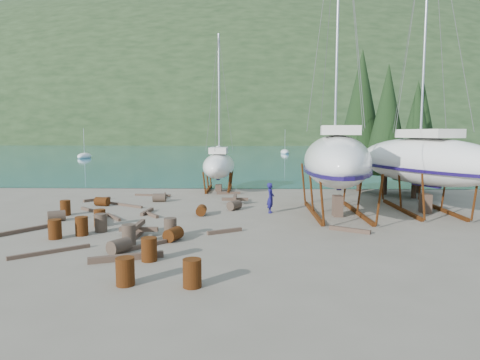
{
  "coord_description": "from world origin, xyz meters",
  "views": [
    {
      "loc": [
        2.12,
        -21.28,
        4.7
      ],
      "look_at": [
        1.47,
        3.0,
        2.07
      ],
      "focal_mm": 32.0,
      "sensor_mm": 36.0,
      "label": 1
    }
  ],
  "objects_px": {
    "large_sailboat_far": "(423,161)",
    "small_sailboat_shore": "(219,165)",
    "large_sailboat_near": "(336,160)",
    "worker": "(271,198)"
  },
  "relations": [
    {
      "from": "large_sailboat_near",
      "to": "large_sailboat_far",
      "type": "bearing_deg",
      "value": 20.17
    },
    {
      "from": "large_sailboat_near",
      "to": "small_sailboat_shore",
      "type": "relative_size",
      "value": 1.55
    },
    {
      "from": "large_sailboat_far",
      "to": "worker",
      "type": "relative_size",
      "value": 10.54
    },
    {
      "from": "small_sailboat_shore",
      "to": "large_sailboat_far",
      "type": "bearing_deg",
      "value": -34.43
    },
    {
      "from": "large_sailboat_far",
      "to": "small_sailboat_shore",
      "type": "relative_size",
      "value": 1.48
    },
    {
      "from": "large_sailboat_far",
      "to": "small_sailboat_shore",
      "type": "distance_m",
      "value": 16.03
    },
    {
      "from": "small_sailboat_shore",
      "to": "worker",
      "type": "xyz_separation_m",
      "value": [
        3.84,
        -10.08,
        -1.21
      ]
    },
    {
      "from": "large_sailboat_far",
      "to": "small_sailboat_shore",
      "type": "bearing_deg",
      "value": 125.65
    },
    {
      "from": "large_sailboat_far",
      "to": "large_sailboat_near",
      "type": "bearing_deg",
      "value": 172.79
    },
    {
      "from": "large_sailboat_near",
      "to": "large_sailboat_far",
      "type": "distance_m",
      "value": 5.58
    }
  ]
}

